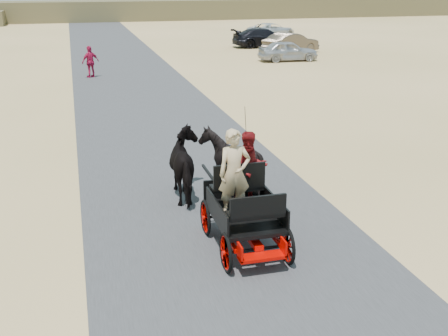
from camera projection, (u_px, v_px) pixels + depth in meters
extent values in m
plane|color=tan|center=(211.00, 213.00, 13.34)|extent=(140.00, 140.00, 0.00)
cube|color=#38383A|center=(211.00, 213.00, 13.34)|extent=(6.00, 140.00, 0.01)
cube|color=brown|center=(93.00, 11.00, 69.59)|extent=(140.00, 6.00, 2.40)
imported|color=black|center=(188.00, 166.00, 14.02)|extent=(0.91, 2.01, 1.70)
imported|color=black|center=(231.00, 162.00, 14.29)|extent=(1.37, 1.54, 1.70)
imported|color=tan|center=(234.00, 173.00, 11.16)|extent=(0.66, 0.43, 1.80)
imported|color=#660C0F|center=(250.00, 168.00, 11.82)|extent=(0.77, 0.60, 1.58)
imported|color=#A2123B|center=(90.00, 62.00, 30.80)|extent=(1.09, 0.85, 1.73)
imported|color=#B2B2B7|center=(288.00, 51.00, 36.89)|extent=(3.93, 1.67, 1.32)
imported|color=brown|center=(291.00, 43.00, 40.44)|extent=(4.69, 3.23, 1.47)
imported|color=black|center=(264.00, 38.00, 44.10)|extent=(5.02, 2.09, 1.45)
imported|color=silver|center=(271.00, 30.00, 50.78)|extent=(5.18, 3.95, 1.31)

